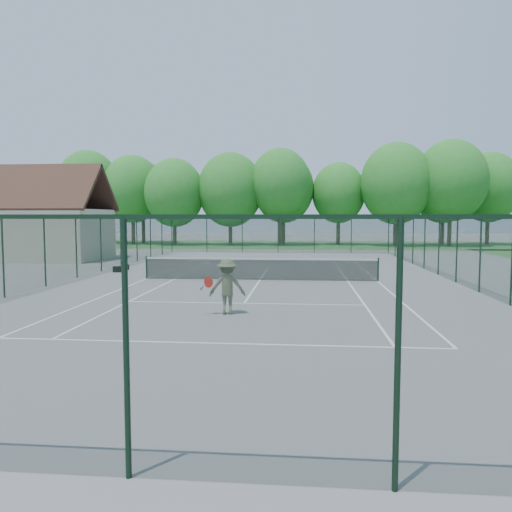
# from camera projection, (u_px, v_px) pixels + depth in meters

# --- Properties ---
(ground) EXTENTS (140.00, 140.00, 0.00)m
(ground) POSITION_uv_depth(u_px,v_px,m) (260.00, 280.00, 23.61)
(ground) COLOR slate
(ground) RESTS_ON ground
(grass_far) EXTENTS (80.00, 16.00, 0.01)m
(grass_far) POSITION_uv_depth(u_px,v_px,m) (283.00, 245.00, 53.39)
(grass_far) COLOR #377634
(grass_far) RESTS_ON ground
(court_lines) EXTENTS (11.05, 23.85, 0.01)m
(court_lines) POSITION_uv_depth(u_px,v_px,m) (260.00, 280.00, 23.61)
(court_lines) COLOR white
(court_lines) RESTS_ON ground
(tennis_net) EXTENTS (11.08, 0.08, 1.10)m
(tennis_net) POSITION_uv_depth(u_px,v_px,m) (260.00, 268.00, 23.56)
(tennis_net) COLOR black
(tennis_net) RESTS_ON ground
(fence_enclosure) EXTENTS (18.05, 36.05, 3.02)m
(fence_enclosure) POSITION_uv_depth(u_px,v_px,m) (260.00, 247.00, 23.48)
(fence_enclosure) COLOR #18321F
(fence_enclosure) RESTS_ON ground
(utility_building) EXTENTS (8.60, 6.27, 6.63)m
(utility_building) POSITION_uv_depth(u_px,v_px,m) (44.00, 215.00, 34.75)
(utility_building) COLOR beige
(utility_building) RESTS_ON ground
(tree_line_far) EXTENTS (39.40, 6.40, 9.70)m
(tree_line_far) POSITION_uv_depth(u_px,v_px,m) (284.00, 188.00, 52.91)
(tree_line_far) COLOR #453325
(tree_line_far) RESTS_ON ground
(sports_bag_a) EXTENTS (0.41, 0.25, 0.32)m
(sports_bag_a) POSITION_uv_depth(u_px,v_px,m) (117.00, 269.00, 26.89)
(sports_bag_a) COLOR black
(sports_bag_a) RESTS_ON ground
(sports_bag_b) EXTENTS (0.45, 0.37, 0.30)m
(sports_bag_b) POSITION_uv_depth(u_px,v_px,m) (126.00, 267.00, 28.17)
(sports_bag_b) COLOR black
(sports_bag_b) RESTS_ON ground
(tennis_player) EXTENTS (2.23, 0.90, 1.72)m
(tennis_player) POSITION_uv_depth(u_px,v_px,m) (227.00, 286.00, 15.32)
(tennis_player) COLOR #54593D
(tennis_player) RESTS_ON ground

